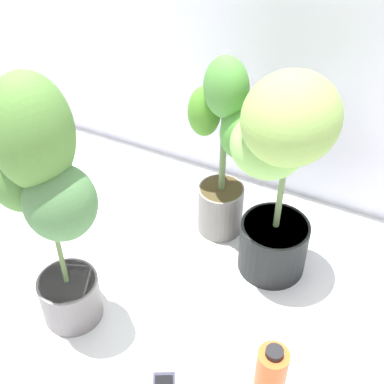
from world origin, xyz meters
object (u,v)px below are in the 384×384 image
Objects in this scene: potted_plant_front_left at (43,189)px; nutrient_bottle at (270,376)px; potted_plant_back_right at (280,161)px; potted_plant_back_center at (224,148)px.

potted_plant_front_left is 3.77× the size of nutrient_bottle.
potted_plant_front_left reaches higher than nutrient_bottle.
potted_plant_back_center is at bearing 158.03° from potted_plant_back_right.
potted_plant_back_right reaches higher than nutrient_bottle.
potted_plant_back_right is 0.67m from nutrient_bottle.
potted_plant_back_center is 0.81m from nutrient_bottle.
nutrient_bottle is (0.19, -0.52, -0.38)m from potted_plant_back_right.
potted_plant_back_center reaches higher than nutrient_bottle.
potted_plant_back_center is 0.71m from potted_plant_front_left.
nutrient_bottle is (0.73, 0.00, -0.45)m from potted_plant_front_left.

